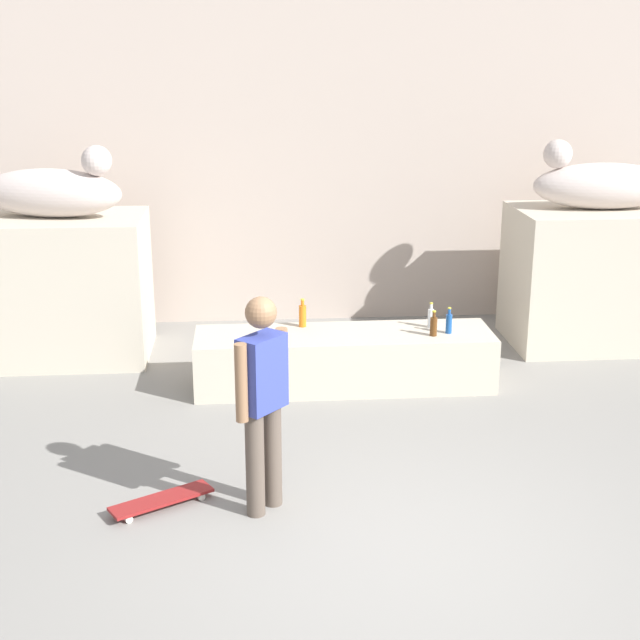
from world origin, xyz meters
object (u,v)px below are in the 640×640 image
Objects in this scene: skater at (263,396)px; bottle_blue at (449,323)px; statue_reclining_left at (53,191)px; bottle_clear at (431,317)px; skateboard at (162,500)px; bottle_brown at (434,326)px; statue_reclining_right at (601,184)px; bottle_orange at (303,315)px.

bottle_blue is at bearing -176.52° from skater.
statue_reclining_left is 6.35× the size of bottle_clear.
skateboard is 3.03× the size of bottle_brown.
statue_reclining_right reaches higher than bottle_orange.
skater reaches higher than bottle_brown.
bottle_clear is 0.98× the size of bottle_blue.
bottle_orange is at bearing 19.57° from statue_reclining_right.
skateboard is at bearing -138.96° from bottle_blue.
statue_reclining_right reaches higher than skater.
statue_reclining_right is (6.03, 0.01, 0.00)m from statue_reclining_left.
bottle_orange is (0.46, 2.78, -0.23)m from skater.
statue_reclining_left reaches higher than bottle_brown.
skater is at bearing -128.33° from bottle_blue.
skateboard is at bearing 42.34° from statue_reclining_right.
bottle_brown is at bearing -174.75° from skater.
bottle_orange reaches higher than skateboard.
bottle_clear is (-2.10, -1.05, -1.20)m from statue_reclining_right.
statue_reclining_left is at bearing -107.94° from skater.
statue_reclining_right is 5.50× the size of bottle_orange.
bottle_blue is (2.71, 2.36, 0.61)m from skateboard.
bottle_clear is at bearing -172.19° from skater.
skater is 6.28× the size of bottle_clear.
bottle_blue is at bearing -13.03° from bottle_orange.
skater is 2.11× the size of skateboard.
bottle_blue is 1.03× the size of bottle_brown.
statue_reclining_right reaches higher than skateboard.
bottle_orange is 1.14× the size of bottle_brown.
bottle_blue is 0.19m from bottle_brown.
bottle_orange is at bearing 162.43° from bottle_brown.
skater is 6.39× the size of bottle_brown.
statue_reclining_right reaches higher than bottle_clear.
statue_reclining_left is at bearing 160.92° from bottle_orange.
skater reaches higher than skateboard.
bottle_brown reaches higher than skateboard.
statue_reclining_left is 6.25× the size of bottle_blue.
statue_reclining_left is 4.29m from bottle_brown.
statue_reclining_left reaches higher than skateboard.
bottle_blue is at bearing 37.22° from statue_reclining_right.
bottle_orange is 1.36m from bottle_brown.
bottle_brown is (-0.17, -0.07, -0.00)m from bottle_blue.
statue_reclining_right is at bearing 175.33° from skater.
skater is 1.16m from skateboard.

